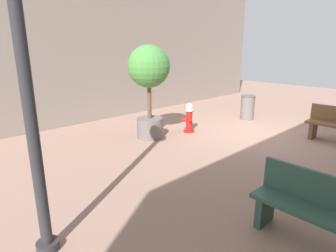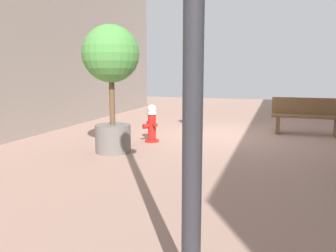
{
  "view_description": "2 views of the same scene",
  "coord_description": "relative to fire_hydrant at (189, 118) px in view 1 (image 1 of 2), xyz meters",
  "views": [
    {
      "loc": [
        -3.98,
        7.42,
        2.5
      ],
      "look_at": [
        0.75,
        2.91,
        0.65
      ],
      "focal_mm": 30.27,
      "sensor_mm": 36.0,
      "label": 1
    },
    {
      "loc": [
        -1.27,
        8.65,
        1.66
      ],
      "look_at": [
        0.66,
        2.72,
        0.64
      ],
      "focal_mm": 36.38,
      "sensor_mm": 36.0,
      "label": 2
    }
  ],
  "objects": [
    {
      "name": "ground_plane",
      "position": [
        -1.52,
        -1.32,
        -0.44
      ],
      "size": [
        23.4,
        23.4,
        0.0
      ],
      "primitive_type": "plane",
      "color": "#9E7A6B"
    },
    {
      "name": "fire_hydrant",
      "position": [
        0.0,
        0.0,
        0.0
      ],
      "size": [
        0.37,
        0.37,
        0.88
      ],
      "color": "red",
      "rests_on": "ground_plane"
    },
    {
      "name": "bench_far",
      "position": [
        -4.43,
        2.54,
        0.04
      ],
      "size": [
        1.44,
        0.46,
        0.95
      ],
      "color": "#33594C",
      "rests_on": "ground_plane"
    },
    {
      "name": "planter_tree",
      "position": [
        0.39,
        1.2,
        1.25
      ],
      "size": [
        1.13,
        1.13,
        2.55
      ],
      "color": "slate",
      "rests_on": "ground_plane"
    },
    {
      "name": "street_lamp",
      "position": [
        -2.24,
        5.11,
        2.16
      ],
      "size": [
        0.36,
        0.36,
        4.23
      ],
      "color": "#2D2D33",
      "rests_on": "ground_plane"
    },
    {
      "name": "trash_bin",
      "position": [
        -0.37,
        -2.65,
        -0.01
      ],
      "size": [
        0.5,
        0.5,
        0.85
      ],
      "color": "slate",
      "rests_on": "ground_plane"
    }
  ]
}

